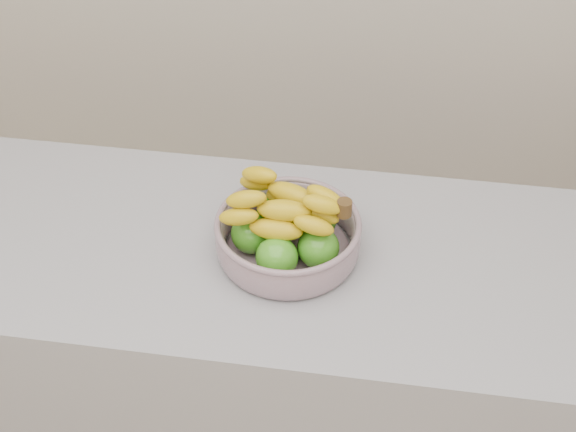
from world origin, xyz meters
name	(u,v)px	position (x,y,z in m)	size (l,w,h in m)	color
room_shell	(19,124)	(0.00, 0.00, 1.71)	(4.05, 4.05, 2.73)	beige
counter	(254,382)	(0.00, 0.74, 0.45)	(2.00, 0.60, 0.90)	#97979F
fruit_bowl	(288,233)	(0.08, 0.74, 0.96)	(0.30, 0.30, 0.17)	#A5B5C6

